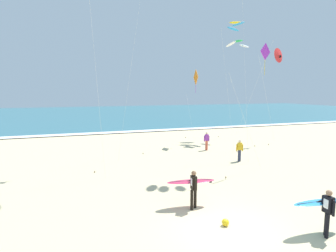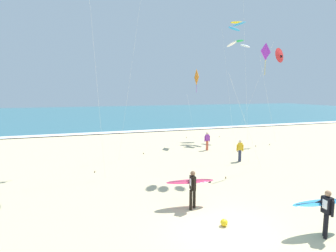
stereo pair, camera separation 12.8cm
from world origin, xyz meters
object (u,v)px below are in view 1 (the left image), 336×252
Objects in this scene: surfer_trailing at (324,206)px; bystander_purple_top at (207,141)px; surfer_lead at (192,184)px; kite_delta_scarlet_high at (279,55)px; kite_diamond_violet_near at (264,57)px; kite_diamond_amber_outer at (196,79)px; beach_ball at (225,222)px; kite_arc_emerald_distant at (238,44)px; kite_arc_golden_mid at (236,25)px; bystander_yellow_top at (240,150)px.

bystander_purple_top is at bearing 79.58° from surfer_trailing.
surfer_lead is 0.24× the size of kite_delta_scarlet_high.
kite_diamond_violet_near reaches higher than kite_diamond_amber_outer.
kite_delta_scarlet_high is at bearing -13.08° from kite_diamond_amber_outer.
beach_ball is at bearing 150.54° from surfer_trailing.
beach_ball is at bearing -123.85° from kite_arc_emerald_distant.
kite_delta_scarlet_high reaches higher than surfer_trailing.
kite_arc_golden_mid is at bearing 52.56° from surfer_lead.
kite_diamond_violet_near is 10.56m from kite_delta_scarlet_high.
kite_delta_scarlet_high is 12.08m from bystander_yellow_top.
bystander_purple_top is at bearing 96.18° from kite_diamond_violet_near.
kite_diamond_violet_near is (6.70, 4.10, 6.18)m from surfer_lead.
kite_arc_emerald_distant is at bearing 51.45° from surfer_lead.
kite_delta_scarlet_high is at bearing -48.07° from kite_arc_emerald_distant.
kite_diamond_amber_outer reaches higher than bystander_yellow_top.
bystander_purple_top is (-0.23, -2.92, -5.44)m from kite_diamond_amber_outer.
kite_arc_golden_mid reaches higher than beach_ball.
beach_ball is (-11.00, -16.40, -9.79)m from kite_arc_emerald_distant.
beach_ball is (-6.21, -6.07, -7.09)m from kite_diamond_violet_near.
bystander_yellow_top is (-7.65, -5.28, -7.71)m from kite_delta_scarlet_high.
kite_delta_scarlet_high is at bearing 7.52° from bystander_purple_top.
bystander_purple_top is (6.03, 10.36, -0.24)m from surfer_lead.
surfer_lead is at bearing -127.44° from kite_arc_golden_mid.
kite_diamond_violet_near is at bearing 67.21° from surfer_trailing.
kite_arc_emerald_distant reaches higher than bystander_yellow_top.
surfer_trailing is 17.92m from kite_diamond_amber_outer.
kite_arc_emerald_distant is 36.81× the size of beach_ball.
kite_arc_golden_mid is 44.41× the size of beach_ball.
bystander_yellow_top is at bearing 94.60° from kite_diamond_violet_near.
surfer_lead is 22.48m from kite_arc_golden_mid.
bystander_yellow_top is 5.68× the size of beach_ball.
surfer_lead is at bearing -136.72° from bystander_yellow_top.
kite_arc_emerald_distant is (4.80, 10.33, 2.70)m from kite_diamond_violet_near.
surfer_trailing is 0.32× the size of kite_diamond_amber_outer.
beach_ball is at bearing -110.69° from kite_diamond_amber_outer.
beach_ball is at bearing -114.15° from bystander_purple_top.
bystander_purple_top is (-5.90, -5.21, -11.23)m from kite_arc_golden_mid.
beach_ball is (-6.04, -8.13, -0.67)m from bystander_yellow_top.
kite_diamond_amber_outer is 4.49× the size of bystander_purple_top.
kite_diamond_amber_outer reaches higher than bystander_purple_top.
kite_delta_scarlet_high is 20.92m from beach_ball.
kite_diamond_violet_near reaches higher than surfer_trailing.
kite_arc_emerald_distant is at bearing 65.09° from kite_diamond_violet_near.
surfer_lead is at bearing -128.55° from kite_arc_emerald_distant.
kite_diamond_amber_outer is at bearing 80.58° from surfer_trailing.
kite_diamond_amber_outer is at bearing -167.61° from kite_arc_emerald_distant.
surfer_trailing is 8.03× the size of beach_ball.
beach_ball is at bearing -123.08° from kite_arc_golden_mid.
surfer_lead is 10.00m from kite_diamond_violet_near.
surfer_lead and surfer_trailing have the same top height.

